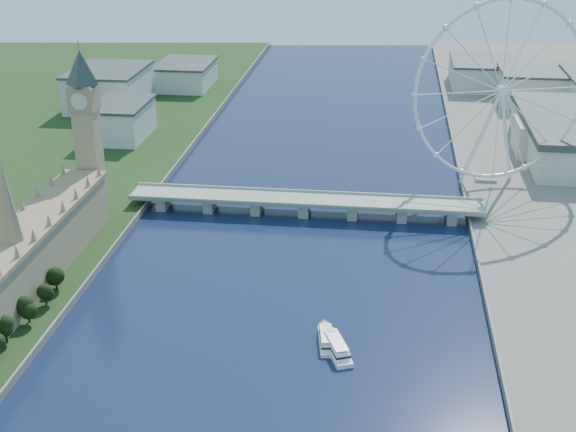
# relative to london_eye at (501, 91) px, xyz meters

# --- Properties ---
(parliament_range) EXTENTS (24.00, 200.00, 70.00)m
(parliament_range) POSITION_rel_london_eye_xyz_m (-247.98, -185.08, -49.04)
(parliament_range) COLOR tan
(parliament_range) RESTS_ON ground
(big_ben) EXTENTS (20.02, 20.02, 110.00)m
(big_ben) POSITION_rel_london_eye_xyz_m (-247.98, -77.08, -0.95)
(big_ben) COLOR tan
(big_ben) RESTS_ON ground
(westminster_bridge) EXTENTS (220.00, 22.00, 9.50)m
(westminster_bridge) POSITION_rel_london_eye_xyz_m (-119.98, -55.08, -60.89)
(westminster_bridge) COLOR gray
(westminster_bridge) RESTS_ON ground
(london_eye) EXTENTS (113.60, 39.12, 124.30)m
(london_eye) POSITION_rel_london_eye_xyz_m (0.00, 0.00, 0.00)
(london_eye) COLOR silver
(london_eye) RESTS_ON ground
(county_hall) EXTENTS (54.00, 144.00, 35.00)m
(county_hall) POSITION_rel_london_eye_xyz_m (55.02, 74.92, -67.52)
(county_hall) COLOR beige
(county_hall) RESTS_ON ground
(city_skyline) EXTENTS (505.00, 280.00, 32.00)m
(city_skyline) POSITION_rel_london_eye_xyz_m (-80.75, 205.00, -50.56)
(city_skyline) COLOR beige
(city_skyline) RESTS_ON ground
(tour_boat_near) EXTENTS (18.35, 31.39, 6.78)m
(tour_boat_near) POSITION_rel_london_eye_xyz_m (-89.50, -212.03, -67.52)
(tour_boat_near) COLOR white
(tour_boat_near) RESTS_ON ground
(tour_boat_far) EXTENTS (10.68, 27.77, 5.95)m
(tour_boat_far) POSITION_rel_london_eye_xyz_m (-94.33, -205.58, -67.52)
(tour_boat_far) COLOR silver
(tour_boat_far) RESTS_ON ground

